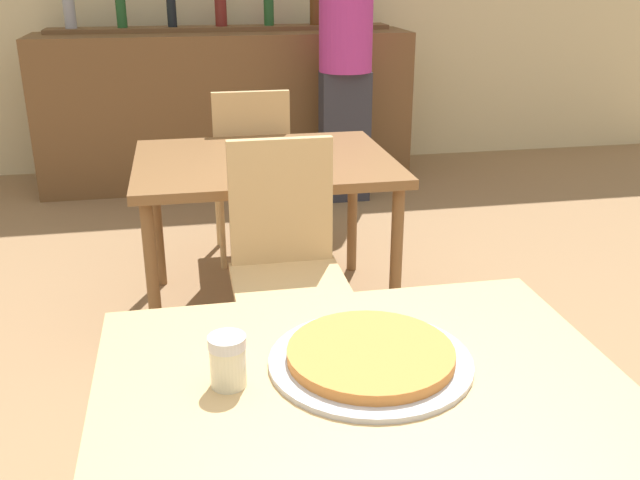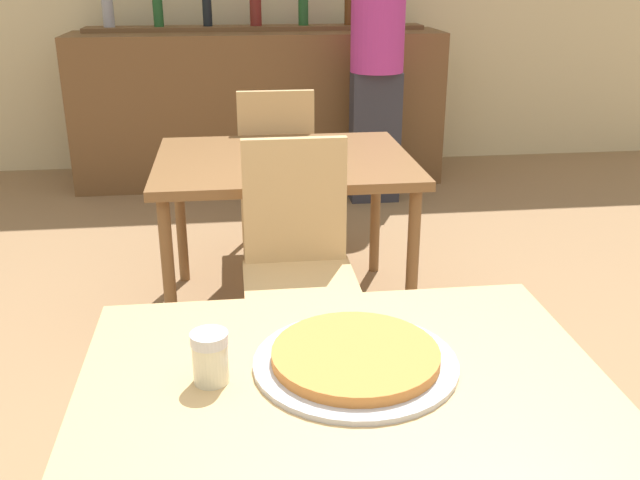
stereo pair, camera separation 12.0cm
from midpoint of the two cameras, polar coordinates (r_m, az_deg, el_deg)
name	(u,v)px [view 1 (the left image)]	position (r m, az deg, el deg)	size (l,w,h in m)	color
dining_table_near	(365,420)	(1.47, 1.20, -14.25)	(1.06, 0.86, 0.72)	tan
dining_table_far	(264,175)	(3.11, -5.57, 5.20)	(1.10, 0.89, 0.72)	brown
bar_counter	(227,109)	(5.24, -8.14, 10.31)	(2.60, 0.56, 1.06)	brown
bar_back_shelf	(219,20)	(5.30, -8.76, 17.00)	(2.39, 0.24, 0.33)	brown
chair_far_side_front	(286,253)	(2.57, -4.10, -1.06)	(0.40, 0.40, 0.93)	tan
chair_far_side_back	(251,166)	(3.73, -6.46, 5.91)	(0.40, 0.40, 0.93)	tan
pizza_tray	(371,357)	(1.49, 1.75, -9.37)	(0.42, 0.42, 0.04)	#B7B7BC
cheese_shaker	(228,361)	(1.42, -9.81, -9.53)	(0.07, 0.07, 0.11)	beige
person_standing	(346,52)	(4.70, 1.31, 14.80)	(0.34, 0.34, 1.79)	#2D2D38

